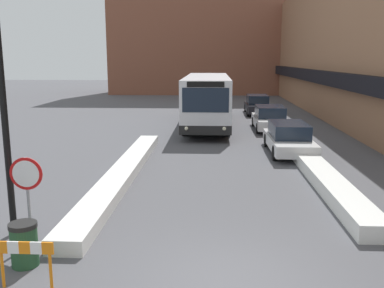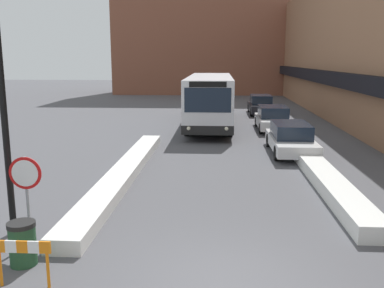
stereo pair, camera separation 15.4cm
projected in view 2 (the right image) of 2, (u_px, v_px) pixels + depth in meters
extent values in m
plane|color=#515156|center=(224.00, 283.00, 8.37)|extent=(160.00, 160.00, 0.00)
cube|color=#996B4C|center=(363.00, 45.00, 30.23)|extent=(5.00, 60.00, 10.49)
cube|color=black|center=(321.00, 77.00, 30.83)|extent=(0.50, 60.00, 0.90)
cube|color=brown|center=(221.00, 18.00, 53.18)|extent=(26.00, 8.00, 18.69)
cube|color=silver|center=(125.00, 172.00, 15.85)|extent=(0.90, 13.14, 0.39)
cube|color=silver|center=(327.00, 179.00, 14.73)|extent=(0.90, 9.71, 0.47)
cube|color=silver|center=(210.00, 98.00, 27.59)|extent=(2.70, 12.07, 2.77)
cube|color=black|center=(210.00, 115.00, 27.81)|extent=(2.72, 12.09, 0.49)
cube|color=#192333|center=(210.00, 92.00, 27.51)|extent=(2.72, 11.10, 0.76)
cube|color=#192333|center=(208.00, 100.00, 21.59)|extent=(2.37, 0.03, 1.25)
cube|color=black|center=(208.00, 84.00, 21.44)|extent=(1.89, 0.03, 0.28)
sphere|color=#F2EAC6|center=(189.00, 128.00, 21.93)|extent=(0.20, 0.20, 0.20)
sphere|color=#F2EAC6|center=(226.00, 129.00, 21.81)|extent=(0.20, 0.20, 0.20)
cylinder|color=black|center=(187.00, 127.00, 24.26)|extent=(0.28, 1.07, 1.07)
cylinder|color=black|center=(230.00, 127.00, 24.11)|extent=(0.28, 1.07, 1.07)
cylinder|color=black|center=(194.00, 111.00, 31.58)|extent=(0.28, 1.07, 1.07)
cylinder|color=black|center=(228.00, 111.00, 31.43)|extent=(0.28, 1.07, 1.07)
cube|color=silver|center=(291.00, 142.00, 19.71)|extent=(1.81, 4.78, 0.51)
cube|color=#192333|center=(291.00, 130.00, 19.71)|extent=(1.60, 2.63, 0.63)
cylinder|color=black|center=(316.00, 154.00, 18.24)|extent=(0.20, 0.65, 0.65)
cylinder|color=black|center=(277.00, 153.00, 18.34)|extent=(0.20, 0.65, 0.65)
cylinder|color=black|center=(302.00, 141.00, 21.15)|extent=(0.20, 0.65, 0.65)
cylinder|color=black|center=(269.00, 140.00, 21.24)|extent=(0.20, 0.65, 0.65)
cube|color=silver|center=(273.00, 122.00, 26.24)|extent=(1.87, 4.47, 0.56)
cube|color=#192333|center=(273.00, 112.00, 26.23)|extent=(1.65, 2.46, 0.65)
cylinder|color=black|center=(290.00, 129.00, 24.88)|extent=(0.20, 0.61, 0.61)
cylinder|color=black|center=(261.00, 129.00, 24.98)|extent=(0.20, 0.61, 0.61)
cylinder|color=black|center=(283.00, 122.00, 27.59)|extent=(0.20, 0.61, 0.61)
cylinder|color=black|center=(257.00, 122.00, 27.69)|extent=(0.20, 0.61, 0.61)
cube|color=black|center=(261.00, 107.00, 33.78)|extent=(1.79, 4.38, 0.58)
cube|color=#192333|center=(261.00, 99.00, 33.77)|extent=(1.57, 2.41, 0.68)
cylinder|color=black|center=(273.00, 112.00, 32.45)|extent=(0.20, 0.62, 0.62)
cylinder|color=black|center=(252.00, 112.00, 32.55)|extent=(0.20, 0.62, 0.62)
cylinder|color=black|center=(269.00, 108.00, 35.10)|extent=(0.20, 0.62, 0.62)
cylinder|color=black|center=(249.00, 108.00, 35.20)|extent=(0.20, 0.62, 0.62)
cylinder|color=gray|center=(28.00, 201.00, 9.93)|extent=(0.07, 0.07, 2.12)
cylinder|color=red|center=(25.00, 173.00, 9.78)|extent=(0.76, 0.03, 0.76)
cylinder|color=white|center=(25.00, 173.00, 9.76)|extent=(0.62, 0.02, 0.62)
cylinder|color=black|center=(3.00, 108.00, 10.15)|extent=(0.16, 0.16, 6.33)
cylinder|color=#234C2D|center=(23.00, 246.00, 9.05)|extent=(0.56, 0.56, 0.85)
cylinder|color=black|center=(21.00, 225.00, 8.95)|extent=(0.59, 0.59, 0.10)
cylinder|color=orange|center=(0.00, 269.00, 8.20)|extent=(0.06, 0.06, 0.70)
cylinder|color=orange|center=(48.00, 270.00, 8.14)|extent=(0.06, 0.06, 0.70)
cube|color=orange|center=(0.00, 246.00, 8.11)|extent=(0.22, 0.04, 0.24)
cube|color=white|center=(11.00, 247.00, 8.09)|extent=(0.22, 0.04, 0.24)
cube|color=orange|center=(22.00, 247.00, 8.08)|extent=(0.22, 0.04, 0.24)
cube|color=white|center=(34.00, 247.00, 8.07)|extent=(0.22, 0.04, 0.24)
cube|color=orange|center=(45.00, 247.00, 8.05)|extent=(0.22, 0.04, 0.24)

